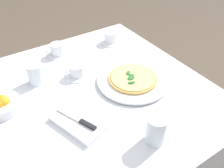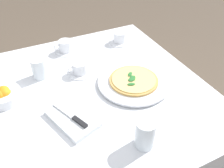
# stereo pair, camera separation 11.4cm
# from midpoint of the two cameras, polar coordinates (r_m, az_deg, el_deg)

# --- Properties ---
(dining_table) EXTENTS (1.07, 1.07, 0.74)m
(dining_table) POSITION_cam_midpoint_polar(r_m,az_deg,el_deg) (1.22, -7.40, -6.97)
(dining_table) COLOR white
(dining_table) RESTS_ON ground_plane
(pizza_plate) EXTENTS (0.34, 0.34, 0.02)m
(pizza_plate) POSITION_cam_midpoint_polar(r_m,az_deg,el_deg) (1.17, 2.09, 0.72)
(pizza_plate) COLOR white
(pizza_plate) RESTS_ON dining_table
(pizza) EXTENTS (0.23, 0.23, 0.02)m
(pizza) POSITION_cam_midpoint_polar(r_m,az_deg,el_deg) (1.16, 2.09, 1.26)
(pizza) COLOR tan
(pizza) RESTS_ON pizza_plate
(coffee_cup_left_edge) EXTENTS (0.13, 0.13, 0.07)m
(coffee_cup_left_edge) POSITION_cam_midpoint_polar(r_m,az_deg,el_deg) (1.50, -2.59, 10.74)
(coffee_cup_left_edge) COLOR white
(coffee_cup_left_edge) RESTS_ON dining_table
(coffee_cup_back_corner) EXTENTS (0.13, 0.13, 0.07)m
(coffee_cup_back_corner) POSITION_cam_midpoint_polar(r_m,az_deg,el_deg) (1.41, -14.97, 7.64)
(coffee_cup_back_corner) COLOR white
(coffee_cup_back_corner) RESTS_ON dining_table
(coffee_cup_right_edge) EXTENTS (0.13, 0.13, 0.06)m
(coffee_cup_right_edge) POSITION_cam_midpoint_polar(r_m,az_deg,el_deg) (1.22, -10.92, 2.87)
(coffee_cup_right_edge) COLOR white
(coffee_cup_right_edge) RESTS_ON dining_table
(water_glass_far_left) EXTENTS (0.07, 0.07, 0.10)m
(water_glass_far_left) POSITION_cam_midpoint_polar(r_m,az_deg,el_deg) (1.22, -20.06, 1.87)
(water_glass_far_left) COLOR white
(water_glass_far_left) RESTS_ON dining_table
(water_glass_far_right) EXTENTS (0.07, 0.07, 0.12)m
(water_glass_far_right) POSITION_cam_midpoint_polar(r_m,az_deg,el_deg) (0.90, 6.62, -11.10)
(water_glass_far_right) COLOR white
(water_glass_far_right) RESTS_ON dining_table
(napkin_folded) EXTENTS (0.25, 0.19, 0.02)m
(napkin_folded) POSITION_cam_midpoint_polar(r_m,az_deg,el_deg) (0.99, -11.13, -8.90)
(napkin_folded) COLOR silver
(napkin_folded) RESTS_ON dining_table
(dinner_knife) EXTENTS (0.19, 0.09, 0.01)m
(dinner_knife) POSITION_cam_midpoint_polar(r_m,az_deg,el_deg) (0.98, -11.35, -8.28)
(dinner_knife) COLOR silver
(dinner_knife) RESTS_ON napkin_folded
(citrus_bowl) EXTENTS (0.15, 0.15, 0.07)m
(citrus_bowl) POSITION_cam_midpoint_polar(r_m,az_deg,el_deg) (1.14, -27.00, -4.52)
(citrus_bowl) COLOR white
(citrus_bowl) RESTS_ON dining_table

